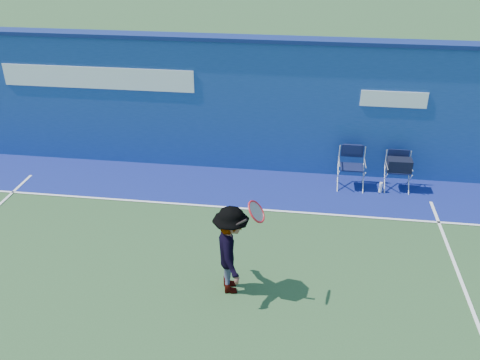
# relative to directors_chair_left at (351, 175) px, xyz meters

# --- Properties ---
(ground) EXTENTS (80.00, 80.00, 0.00)m
(ground) POSITION_rel_directors_chair_left_xyz_m (-2.82, -4.46, -0.31)
(ground) COLOR #2B4C28
(ground) RESTS_ON ground
(stadium_wall) EXTENTS (24.00, 0.50, 3.08)m
(stadium_wall) POSITION_rel_directors_chair_left_xyz_m (-2.83, 0.74, 1.24)
(stadium_wall) COLOR navy
(stadium_wall) RESTS_ON ground
(out_of_bounds_strip) EXTENTS (24.00, 1.80, 0.01)m
(out_of_bounds_strip) POSITION_rel_directors_chair_left_xyz_m (-2.82, -0.36, -0.30)
(out_of_bounds_strip) COLOR navy
(out_of_bounds_strip) RESTS_ON ground
(court_lines) EXTENTS (24.00, 12.00, 0.01)m
(court_lines) POSITION_rel_directors_chair_left_xyz_m (-2.82, -3.86, -0.30)
(court_lines) COLOR white
(court_lines) RESTS_ON out_of_bounds_strip
(directors_chair_left) EXTENTS (0.55, 0.51, 0.93)m
(directors_chair_left) POSITION_rel_directors_chair_left_xyz_m (0.00, 0.00, 0.00)
(directors_chair_left) COLOR silver
(directors_chair_left) RESTS_ON ground
(directors_chair_right) EXTENTS (0.51, 0.46, 0.86)m
(directors_chair_right) POSITION_rel_directors_chair_left_xyz_m (1.00, 0.03, 0.05)
(directors_chair_right) COLOR silver
(directors_chair_right) RESTS_ON ground
(water_bottle) EXTENTS (0.07, 0.07, 0.25)m
(water_bottle) POSITION_rel_directors_chair_left_xyz_m (0.65, -0.17, -0.19)
(water_bottle) COLOR white
(water_bottle) RESTS_ON ground
(tennis_player) EXTENTS (0.96, 1.10, 1.74)m
(tennis_player) POSITION_rel_directors_chair_left_xyz_m (-2.10, -3.76, 0.46)
(tennis_player) COLOR #EA4738
(tennis_player) RESTS_ON ground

